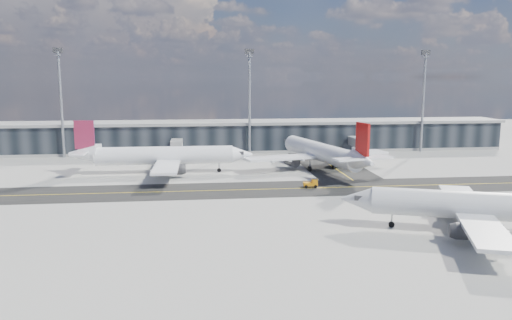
% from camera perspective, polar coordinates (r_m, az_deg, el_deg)
% --- Properties ---
extents(ground, '(300.00, 300.00, 0.00)m').
position_cam_1_polar(ground, '(92.68, 2.24, -3.88)').
color(ground, gray).
rests_on(ground, ground).
extents(taxiway_lanes, '(180.00, 63.00, 0.03)m').
position_cam_1_polar(taxiway_lanes, '(103.64, 3.49, -2.45)').
color(taxiway_lanes, black).
rests_on(taxiway_lanes, ground).
extents(terminal_concourse, '(152.00, 19.80, 8.80)m').
position_cam_1_polar(terminal_concourse, '(145.75, -1.00, 2.65)').
color(terminal_concourse, black).
rests_on(terminal_concourse, ground).
extents(floodlight_masts, '(102.50, 0.70, 28.90)m').
position_cam_1_polar(floodlight_masts, '(137.93, -0.75, 7.06)').
color(floodlight_masts, gray).
rests_on(floodlight_masts, ground).
extents(airliner_af, '(40.52, 34.46, 12.04)m').
position_cam_1_polar(airliner_af, '(113.53, -10.71, 0.48)').
color(airliner_af, white).
rests_on(airliner_af, ground).
extents(airliner_redtail, '(35.89, 41.76, 12.48)m').
position_cam_1_polar(airliner_redtail, '(116.49, 7.49, 0.86)').
color(airliner_redtail, white).
rests_on(airliner_redtail, ground).
extents(airliner_near, '(37.86, 32.70, 11.54)m').
position_cam_1_polar(airliner_near, '(75.59, 24.67, -4.86)').
color(airliner_near, silver).
rests_on(airliner_near, ground).
extents(baggage_tug, '(2.84, 1.58, 1.73)m').
position_cam_1_polar(baggage_tug, '(98.28, 6.39, -2.65)').
color(baggage_tug, orange).
rests_on(baggage_tug, ground).
extents(service_van, '(3.26, 5.55, 1.45)m').
position_cam_1_polar(service_van, '(129.94, 10.88, 0.15)').
color(service_van, white).
rests_on(service_van, ground).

